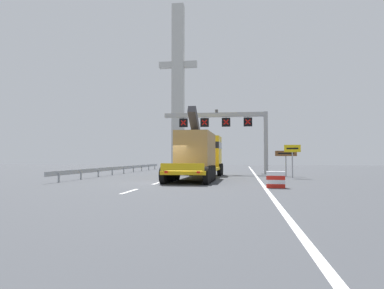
% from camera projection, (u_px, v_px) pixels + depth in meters
% --- Properties ---
extents(ground, '(112.00, 112.00, 0.00)m').
position_uv_depth(ground, '(166.00, 183.00, 23.20)').
color(ground, '#424449').
extents(lane_markings, '(0.20, 49.03, 0.01)m').
position_uv_depth(lane_markings, '(194.00, 172.00, 40.30)').
color(lane_markings, silver).
rests_on(lane_markings, ground).
extents(edge_line_right, '(0.20, 63.00, 0.01)m').
position_uv_depth(edge_line_right, '(255.00, 175.00, 34.21)').
color(edge_line_right, silver).
rests_on(edge_line_right, ground).
extents(overhead_lane_gantry, '(10.82, 0.90, 6.59)m').
position_uv_depth(overhead_lane_gantry, '(229.00, 124.00, 36.27)').
color(overhead_lane_gantry, '#9EA0A5').
rests_on(overhead_lane_gantry, ground).
extents(heavy_haul_truck_yellow, '(3.22, 14.10, 5.30)m').
position_uv_depth(heavy_haul_truck_yellow, '(201.00, 154.00, 29.28)').
color(heavy_haul_truck_yellow, yellow).
rests_on(heavy_haul_truck_yellow, ground).
extents(exit_sign_yellow, '(1.31, 0.15, 2.70)m').
position_uv_depth(exit_sign_yellow, '(292.00, 153.00, 28.90)').
color(exit_sign_yellow, '#9EA0A5').
rests_on(exit_sign_yellow, ground).
extents(tourist_info_sign_brown, '(1.89, 0.15, 2.27)m').
position_uv_depth(tourist_info_sign_brown, '(286.00, 156.00, 31.56)').
color(tourist_info_sign_brown, '#9EA0A5').
rests_on(tourist_info_sign_brown, ground).
extents(crash_barrier_striped, '(1.04, 0.59, 0.90)m').
position_uv_depth(crash_barrier_striped, '(276.00, 180.00, 19.46)').
color(crash_barrier_striped, red).
rests_on(crash_barrier_striped, ground).
extents(guardrail_left, '(0.13, 29.84, 0.76)m').
position_uv_depth(guardrail_left, '(123.00, 168.00, 37.03)').
color(guardrail_left, '#999EA3').
rests_on(guardrail_left, ground).
extents(bridge_pylon_distant, '(9.00, 2.00, 38.22)m').
position_uv_depth(bridge_pylon_distant, '(178.00, 82.00, 84.18)').
color(bridge_pylon_distant, '#B7B7B2').
rests_on(bridge_pylon_distant, ground).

